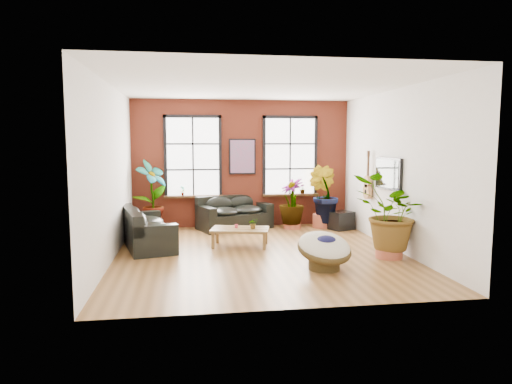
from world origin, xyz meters
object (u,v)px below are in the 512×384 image
at_px(sofa_left, 145,229).
at_px(coffee_table, 240,230).
at_px(sofa_back, 234,214).
at_px(papasan_chair, 324,249).

relative_size(sofa_left, coffee_table, 1.66).
bearing_deg(sofa_back, coffee_table, -113.45).
xyz_separation_m(sofa_left, papasan_chair, (3.46, -2.37, -0.01)).
height_order(sofa_back, papasan_chair, sofa_back).
bearing_deg(papasan_chair, sofa_left, 133.78).
bearing_deg(papasan_chair, coffee_table, 110.82).
xyz_separation_m(sofa_back, sofa_left, (-2.19, -1.89, -0.01)).
distance_m(coffee_table, papasan_chair, 2.48).
bearing_deg(coffee_table, sofa_left, -174.19).
bearing_deg(sofa_back, sofa_left, -160.77).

